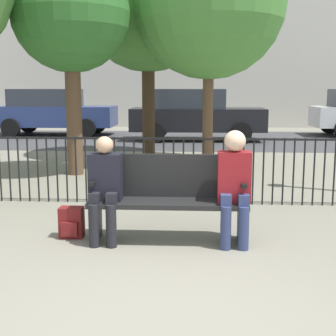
{
  "coord_description": "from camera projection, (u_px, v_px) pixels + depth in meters",
  "views": [
    {
      "loc": [
        0.28,
        -3.13,
        1.62
      ],
      "look_at": [
        0.0,
        1.69,
        0.8
      ],
      "focal_mm": 50.0,
      "sensor_mm": 36.0,
      "label": 1
    }
  ],
  "objects": [
    {
      "name": "seated_person_1",
      "position": [
        234.0,
        181.0,
        4.83
      ],
      "size": [
        0.34,
        0.39,
        1.2
      ],
      "color": "navy",
      "rests_on": "ground"
    },
    {
      "name": "ground_plane",
      "position": [
        154.0,
        317.0,
        3.36
      ],
      "size": [
        80.0,
        80.0,
        0.0
      ],
      "primitive_type": "plane",
      "color": "gray"
    },
    {
      "name": "tree_3",
      "position": [
        209.0,
        2.0,
        9.41
      ],
      "size": [
        3.11,
        3.11,
        4.91
      ],
      "color": "brown",
      "rests_on": "ground"
    },
    {
      "name": "tree_1",
      "position": [
        71.0,
        14.0,
        8.52
      ],
      "size": [
        2.18,
        2.18,
        4.09
      ],
      "color": "brown",
      "rests_on": "ground"
    },
    {
      "name": "park_bench",
      "position": [
        168.0,
        195.0,
        5.03
      ],
      "size": [
        1.68,
        0.45,
        0.92
      ],
      "color": "black",
      "rests_on": "ground"
    },
    {
      "name": "fence_railing",
      "position": [
        174.0,
        165.0,
        6.61
      ],
      "size": [
        9.01,
        0.03,
        0.95
      ],
      "color": "black",
      "rests_on": "ground"
    },
    {
      "name": "backpack",
      "position": [
        71.0,
        223.0,
        5.14
      ],
      "size": [
        0.26,
        0.21,
        0.34
      ],
      "color": "maroon",
      "rests_on": "ground"
    },
    {
      "name": "street_surface",
      "position": [
        186.0,
        139.0,
        15.17
      ],
      "size": [
        24.0,
        6.0,
        0.01
      ],
      "color": "#3D3D3F",
      "rests_on": "ground"
    },
    {
      "name": "parked_car_2",
      "position": [
        195.0,
        114.0,
        14.85
      ],
      "size": [
        4.2,
        1.94,
        1.62
      ],
      "color": "black",
      "rests_on": "ground"
    },
    {
      "name": "seated_person_0",
      "position": [
        105.0,
        184.0,
        4.91
      ],
      "size": [
        0.34,
        0.39,
        1.13
      ],
      "color": "black",
      "rests_on": "ground"
    },
    {
      "name": "parked_car_1",
      "position": [
        53.0,
        111.0,
        16.55
      ],
      "size": [
        4.2,
        1.94,
        1.62
      ],
      "color": "navy",
      "rests_on": "ground"
    },
    {
      "name": "tree_0",
      "position": [
        148.0,
        3.0,
        10.64
      ],
      "size": [
        3.16,
        3.16,
        5.16
      ],
      "color": "#422D1E",
      "rests_on": "ground"
    }
  ]
}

